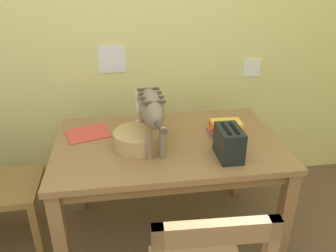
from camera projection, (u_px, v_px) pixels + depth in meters
name	position (u px, v px, depth m)	size (l,w,h in m)	color
wall_rear	(151.00, 29.00, 2.38)	(5.03, 0.11, 2.50)	#EBDD7C
dining_table	(168.00, 154.00, 2.02)	(1.33, 0.83, 0.72)	olive
cat	(151.00, 109.00, 1.85)	(0.15, 0.67, 0.33)	#806A51
saucer_bowl	(147.00, 126.00, 2.13)	(0.18, 0.18, 0.03)	#C1ACA4
coffee_mug	(147.00, 118.00, 2.11)	(0.13, 0.09, 0.08)	white
magazine	(88.00, 134.00, 2.06)	(0.25, 0.20, 0.01)	#DA4137
book_stack	(225.00, 127.00, 2.06)	(0.20, 0.14, 0.08)	#915498
wicker_basket	(138.00, 139.00, 1.90)	(0.28, 0.28, 0.10)	tan
toaster	(229.00, 143.00, 1.78)	(0.12, 0.20, 0.18)	black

